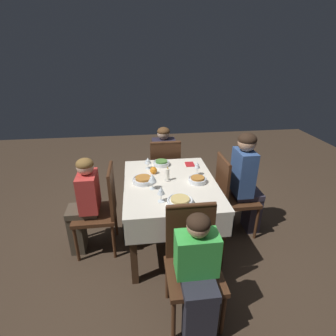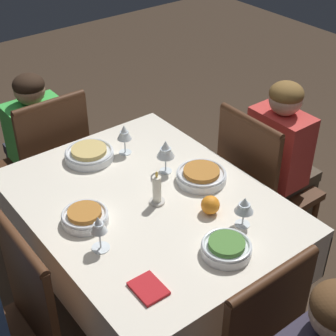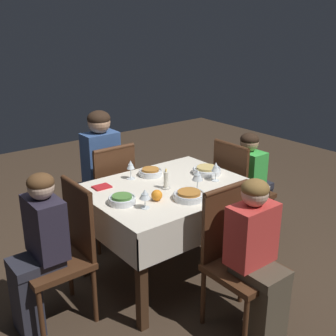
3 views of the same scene
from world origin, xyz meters
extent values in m
plane|color=#3D2D21|center=(0.00, 0.00, 0.00)|extent=(8.00, 8.00, 0.00)
cube|color=silver|center=(0.00, 0.00, 0.72)|extent=(1.18, 0.92, 0.04)
cube|color=silver|center=(0.00, 0.46, 0.60)|extent=(1.18, 0.01, 0.22)
cube|color=silver|center=(0.00, -0.46, 0.60)|extent=(1.18, 0.01, 0.22)
cube|color=silver|center=(0.59, 0.00, 0.60)|extent=(0.01, 0.92, 0.22)
cube|color=silver|center=(-0.59, 0.00, 0.60)|extent=(0.01, 0.92, 0.22)
cube|color=#3D2616|center=(0.52, 0.39, 0.35)|extent=(0.06, 0.06, 0.70)
cube|color=#3D2616|center=(-0.52, 0.39, 0.35)|extent=(0.06, 0.06, 0.70)
cube|color=#3D2616|center=(0.52, -0.39, 0.35)|extent=(0.06, 0.06, 0.70)
cube|color=#3D2616|center=(-0.52, -0.39, 0.35)|extent=(0.06, 0.06, 0.70)
cube|color=#472816|center=(0.11, -0.77, 0.42)|extent=(0.41, 0.41, 0.04)
cube|color=#472816|center=(0.11, -0.58, 0.68)|extent=(0.38, 0.03, 0.47)
cylinder|color=#472816|center=(0.11, -0.58, 0.91)|extent=(0.37, 0.04, 0.04)
cylinder|color=#472816|center=(-0.08, -0.96, 0.20)|extent=(0.03, 0.03, 0.40)
cylinder|color=#472816|center=(0.29, -0.96, 0.20)|extent=(0.03, 0.03, 0.40)
cylinder|color=#472816|center=(-0.08, -0.59, 0.20)|extent=(0.03, 0.03, 0.40)
cylinder|color=#472816|center=(0.29, -0.59, 0.20)|extent=(0.03, 0.03, 0.40)
cube|color=#472816|center=(0.00, 0.77, 0.42)|extent=(0.41, 0.41, 0.04)
cube|color=#472816|center=(0.00, 0.58, 0.68)|extent=(0.38, 0.03, 0.47)
cylinder|color=#472816|center=(0.00, 0.58, 0.91)|extent=(0.37, 0.04, 0.04)
cylinder|color=#472816|center=(0.18, 0.96, 0.20)|extent=(0.03, 0.03, 0.40)
cylinder|color=#472816|center=(-0.18, 0.96, 0.20)|extent=(0.03, 0.03, 0.40)
cylinder|color=#472816|center=(0.18, 0.59, 0.20)|extent=(0.03, 0.03, 0.40)
cylinder|color=#472816|center=(-0.18, 0.59, 0.20)|extent=(0.03, 0.03, 0.40)
cube|color=#472816|center=(0.91, -0.04, 0.42)|extent=(0.41, 0.41, 0.04)
cube|color=#472816|center=(0.71, -0.04, 0.68)|extent=(0.03, 0.38, 0.47)
cylinder|color=#472816|center=(0.71, -0.04, 0.91)|extent=(0.04, 0.37, 0.04)
cylinder|color=#472816|center=(1.09, -0.22, 0.20)|extent=(0.03, 0.03, 0.40)
cylinder|color=#472816|center=(1.09, 0.14, 0.20)|extent=(0.03, 0.03, 0.40)
cylinder|color=#472816|center=(0.72, -0.22, 0.20)|extent=(0.03, 0.03, 0.40)
cylinder|color=#472816|center=(0.72, 0.14, 0.20)|extent=(0.03, 0.03, 0.40)
cube|color=#472816|center=(-0.91, -0.06, 0.42)|extent=(0.41, 0.41, 0.04)
cube|color=#472816|center=(-0.71, -0.06, 0.68)|extent=(0.03, 0.38, 0.47)
cylinder|color=#472816|center=(-0.71, -0.06, 0.91)|extent=(0.04, 0.37, 0.04)
cylinder|color=#472816|center=(-1.09, 0.12, 0.20)|extent=(0.03, 0.03, 0.40)
cylinder|color=#472816|center=(-1.09, -0.24, 0.20)|extent=(0.03, 0.03, 0.40)
cylinder|color=#472816|center=(-0.72, 0.12, 0.20)|extent=(0.03, 0.03, 0.40)
cylinder|color=#472816|center=(-0.72, -0.24, 0.20)|extent=(0.03, 0.03, 0.40)
cube|color=#383342|center=(0.11, -0.98, 0.22)|extent=(0.22, 0.14, 0.44)
cube|color=#383342|center=(0.11, -0.89, 0.47)|extent=(0.24, 0.31, 0.06)
cube|color=#38568E|center=(0.11, -0.81, 0.75)|extent=(0.30, 0.18, 0.50)
sphere|color=tan|center=(0.11, -0.81, 1.09)|extent=(0.19, 0.19, 0.19)
ellipsoid|color=black|center=(0.11, -0.81, 1.12)|extent=(0.19, 0.19, 0.13)
cube|color=#4C4233|center=(0.00, 0.98, 0.22)|extent=(0.23, 0.14, 0.44)
cube|color=#4C4233|center=(0.00, 0.89, 0.47)|extent=(0.24, 0.31, 0.06)
cube|color=red|center=(0.00, 0.81, 0.69)|extent=(0.30, 0.18, 0.38)
sphere|color=beige|center=(0.00, 0.81, 0.95)|extent=(0.16, 0.16, 0.16)
ellipsoid|color=brown|center=(0.00, 0.81, 0.98)|extent=(0.16, 0.16, 0.11)
cube|color=#282833|center=(1.11, -0.04, 0.22)|extent=(0.14, 0.22, 0.44)
cube|color=#282833|center=(1.02, -0.04, 0.47)|extent=(0.31, 0.24, 0.06)
cube|color=#282333|center=(0.94, -0.04, 0.69)|extent=(0.18, 0.30, 0.38)
sphere|color=beige|center=(0.94, -0.04, 0.96)|extent=(0.16, 0.16, 0.16)
ellipsoid|color=brown|center=(0.94, -0.04, 0.99)|extent=(0.16, 0.16, 0.11)
cube|color=#282833|center=(-1.11, -0.06, 0.22)|extent=(0.14, 0.22, 0.44)
cube|color=#282833|center=(-1.02, -0.06, 0.47)|extent=(0.31, 0.24, 0.06)
cube|color=green|center=(-0.94, -0.06, 0.66)|extent=(0.18, 0.30, 0.32)
sphere|color=tan|center=(-0.94, -0.06, 0.90)|extent=(0.16, 0.16, 0.16)
ellipsoid|color=black|center=(-0.94, -0.06, 0.92)|extent=(0.16, 0.16, 0.11)
cylinder|color=silver|center=(-0.03, -0.27, 0.76)|extent=(0.18, 0.18, 0.04)
torus|color=silver|center=(-0.03, -0.27, 0.78)|extent=(0.18, 0.18, 0.01)
cylinder|color=#B2702D|center=(-0.03, -0.27, 0.79)|extent=(0.13, 0.13, 0.02)
cylinder|color=white|center=(0.13, -0.30, 0.74)|extent=(0.07, 0.07, 0.00)
cylinder|color=white|center=(0.13, -0.30, 0.78)|extent=(0.01, 0.01, 0.08)
cone|color=white|center=(0.13, -0.30, 0.86)|extent=(0.06, 0.06, 0.07)
cylinder|color=white|center=(0.13, -0.30, 0.84)|extent=(0.04, 0.04, 0.03)
cylinder|color=silver|center=(0.03, 0.27, 0.76)|extent=(0.22, 0.22, 0.04)
torus|color=silver|center=(0.03, 0.27, 0.78)|extent=(0.21, 0.21, 0.01)
cylinder|color=#B2702D|center=(0.03, 0.27, 0.79)|extent=(0.16, 0.16, 0.02)
cylinder|color=white|center=(-0.12, 0.18, 0.74)|extent=(0.06, 0.06, 0.00)
cylinder|color=white|center=(-0.12, 0.18, 0.78)|extent=(0.01, 0.01, 0.08)
cone|color=white|center=(-0.12, 0.18, 0.86)|extent=(0.08, 0.08, 0.08)
cylinder|color=white|center=(-0.12, 0.18, 0.84)|extent=(0.05, 0.05, 0.04)
cylinder|color=silver|center=(0.43, 0.04, 0.76)|extent=(0.19, 0.19, 0.04)
torus|color=silver|center=(0.43, 0.04, 0.78)|extent=(0.18, 0.18, 0.01)
cylinder|color=#4C7F38|center=(0.43, 0.04, 0.79)|extent=(0.13, 0.13, 0.02)
cylinder|color=white|center=(0.35, 0.20, 0.74)|extent=(0.06, 0.06, 0.00)
cylinder|color=white|center=(0.35, 0.20, 0.78)|extent=(0.01, 0.01, 0.06)
cone|color=white|center=(0.35, 0.20, 0.84)|extent=(0.07, 0.07, 0.06)
cylinder|color=white|center=(0.35, 0.20, 0.83)|extent=(0.04, 0.04, 0.03)
cylinder|color=silver|center=(-0.41, -0.03, 0.76)|extent=(0.23, 0.23, 0.04)
torus|color=silver|center=(-0.41, -0.03, 0.78)|extent=(0.22, 0.22, 0.01)
cylinder|color=tan|center=(-0.41, -0.03, 0.79)|extent=(0.16, 0.16, 0.02)
cylinder|color=white|center=(-0.35, 0.13, 0.74)|extent=(0.06, 0.06, 0.00)
cylinder|color=white|center=(-0.35, 0.13, 0.78)|extent=(0.01, 0.01, 0.07)
cone|color=white|center=(-0.35, 0.13, 0.85)|extent=(0.07, 0.07, 0.07)
cylinder|color=white|center=(-0.35, 0.13, 0.84)|extent=(0.04, 0.04, 0.03)
cylinder|color=beige|center=(0.04, 0.02, 0.74)|extent=(0.06, 0.06, 0.01)
cylinder|color=white|center=(0.04, 0.02, 0.81)|extent=(0.04, 0.04, 0.12)
ellipsoid|color=#F9C64C|center=(0.04, 0.02, 0.88)|extent=(0.01, 0.01, 0.03)
sphere|color=orange|center=(0.22, 0.15, 0.78)|extent=(0.08, 0.08, 0.08)
cube|color=red|center=(0.40, -0.28, 0.75)|extent=(0.13, 0.10, 0.01)
camera|label=1|loc=(-2.31, 0.31, 1.96)|focal=28.00mm
camera|label=2|loc=(1.38, -0.95, 2.05)|focal=55.00mm
camera|label=3|loc=(1.77, 2.25, 1.89)|focal=45.00mm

